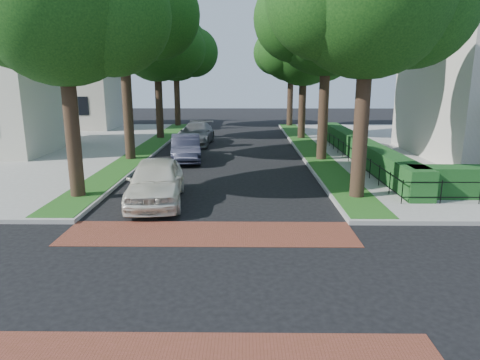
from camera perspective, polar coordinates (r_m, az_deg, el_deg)
name	(u,v)px	position (r m, az deg, el deg)	size (l,w,h in m)	color
ground	(198,281)	(10.42, -5.60, -13.30)	(120.00, 120.00, 0.00)	black
crosswalk_far	(209,233)	(13.34, -4.14, -7.11)	(9.00, 2.20, 0.01)	brown
grass_strip_ne	(309,148)	(29.03, 9.18, 4.29)	(1.60, 29.80, 0.02)	#1F4E16
grass_strip_nw	(148,147)	(29.43, -12.16, 4.28)	(1.60, 29.80, 0.02)	#1F4E16
tree_right_mid	(329,15)	(25.13, 11.75, 20.72)	(8.25, 7.09, 11.22)	black
tree_right_far	(305,48)	(33.85, 8.66, 17.04)	(7.25, 6.23, 9.74)	black
tree_right_back	(292,50)	(42.80, 6.97, 16.78)	(7.50, 6.45, 10.20)	black
tree_left_near	(66,5)	(17.90, -22.15, 20.81)	(7.50, 6.45, 10.20)	black
tree_left_mid	(125,8)	(25.60, -15.09, 21.22)	(8.00, 6.88, 11.48)	black
tree_left_far	(158,45)	(34.18, -10.82, 17.28)	(7.00, 6.02, 9.86)	black
tree_left_back	(177,49)	(43.07, -8.40, 16.91)	(7.75, 6.66, 10.44)	black
hedge_main_road	(360,149)	(25.44, 15.72, 4.03)	(1.00, 18.00, 1.20)	#174219
fence_main_road	(346,151)	(25.27, 13.94, 3.73)	(0.06, 18.00, 0.90)	black
house_left_far	(69,74)	(44.46, -21.86, 12.94)	(10.00, 9.00, 10.14)	beige
parked_car_front	(156,181)	(16.62, -11.16, -0.15)	(2.01, 4.98, 1.70)	silver
parked_car_middle	(186,148)	(24.91, -7.23, 4.25)	(1.60, 4.58, 1.51)	#212231
parked_car_rear	(196,134)	(31.21, -5.83, 6.15)	(2.16, 5.31, 1.54)	slate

